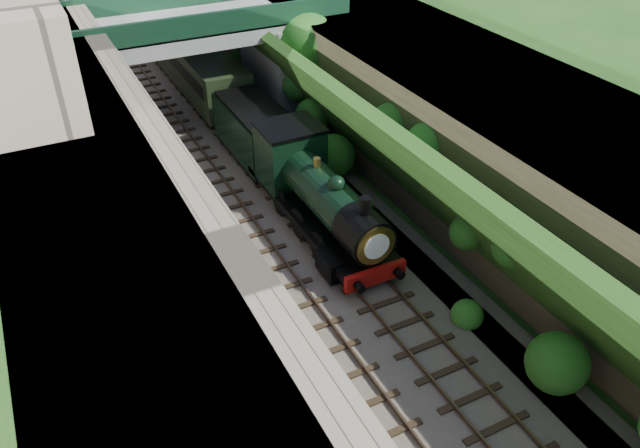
{
  "coord_description": "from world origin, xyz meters",
  "views": [
    {
      "loc": [
        -9.3,
        -10.43,
        16.49
      ],
      "look_at": [
        0.0,
        7.92,
        2.29
      ],
      "focal_mm": 35.0,
      "sensor_mm": 36.0,
      "label": 1
    }
  ],
  "objects_px": {
    "road_bridge": "(209,54)",
    "tree": "(309,47)",
    "tender": "(256,135)",
    "locomotive": "(319,196)"
  },
  "relations": [
    {
      "from": "tree",
      "to": "tender",
      "type": "bearing_deg",
      "value": -145.59
    },
    {
      "from": "locomotive",
      "to": "tender",
      "type": "height_order",
      "value": "locomotive"
    },
    {
      "from": "road_bridge",
      "to": "tree",
      "type": "relative_size",
      "value": 2.42
    },
    {
      "from": "road_bridge",
      "to": "tender",
      "type": "xyz_separation_m",
      "value": [
        0.26,
        -6.22,
        -2.46
      ]
    },
    {
      "from": "road_bridge",
      "to": "tender",
      "type": "relative_size",
      "value": 2.67
    },
    {
      "from": "tender",
      "to": "road_bridge",
      "type": "bearing_deg",
      "value": 92.36
    },
    {
      "from": "tree",
      "to": "tender",
      "type": "xyz_separation_m",
      "value": [
        -4.71,
        -3.23,
        -3.03
      ]
    },
    {
      "from": "road_bridge",
      "to": "locomotive",
      "type": "height_order",
      "value": "road_bridge"
    },
    {
      "from": "road_bridge",
      "to": "tree",
      "type": "xyz_separation_m",
      "value": [
        4.97,
        -2.99,
        0.57
      ]
    },
    {
      "from": "road_bridge",
      "to": "tree",
      "type": "height_order",
      "value": "road_bridge"
    }
  ]
}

